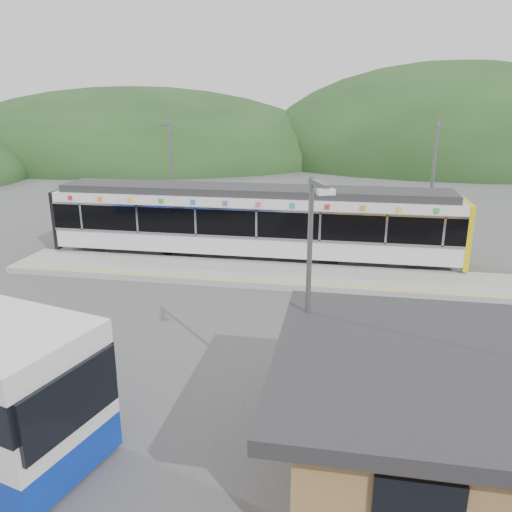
# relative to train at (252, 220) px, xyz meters

# --- Properties ---
(ground) EXTENTS (120.00, 120.00, 0.00)m
(ground) POSITION_rel_train_xyz_m (1.93, -6.00, -2.06)
(ground) COLOR #4C4C4F
(ground) RESTS_ON ground
(hills) EXTENTS (146.00, 149.00, 26.00)m
(hills) POSITION_rel_train_xyz_m (8.12, -0.71, -2.06)
(hills) COLOR #1E3D19
(hills) RESTS_ON ground
(platform) EXTENTS (26.00, 3.20, 0.30)m
(platform) POSITION_rel_train_xyz_m (1.93, -2.70, -1.91)
(platform) COLOR #9E9E99
(platform) RESTS_ON ground
(yellow_line) EXTENTS (26.00, 0.10, 0.01)m
(yellow_line) POSITION_rel_train_xyz_m (1.93, -4.00, -1.76)
(yellow_line) COLOR yellow
(yellow_line) RESTS_ON platform
(train) EXTENTS (20.44, 3.01, 3.74)m
(train) POSITION_rel_train_xyz_m (0.00, 0.00, 0.00)
(train) COLOR black
(train) RESTS_ON ground
(catenary_mast_west) EXTENTS (0.18, 1.80, 7.00)m
(catenary_mast_west) POSITION_rel_train_xyz_m (-5.07, 2.56, 1.58)
(catenary_mast_west) COLOR slate
(catenary_mast_west) RESTS_ON ground
(catenary_mast_east) EXTENTS (0.18, 1.80, 7.00)m
(catenary_mast_east) POSITION_rel_train_xyz_m (8.93, 2.56, 1.58)
(catenary_mast_east) COLOR slate
(catenary_mast_east) RESTS_ON ground
(station_shelter) EXTENTS (9.20, 6.20, 3.00)m
(station_shelter) POSITION_rel_train_xyz_m (7.93, -15.00, -0.51)
(station_shelter) COLOR olive
(station_shelter) RESTS_ON ground
(lamp_post) EXTENTS (0.50, 1.14, 6.21)m
(lamp_post) POSITION_rel_train_xyz_m (3.83, -13.38, 1.64)
(lamp_post) COLOR slate
(lamp_post) RESTS_ON ground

